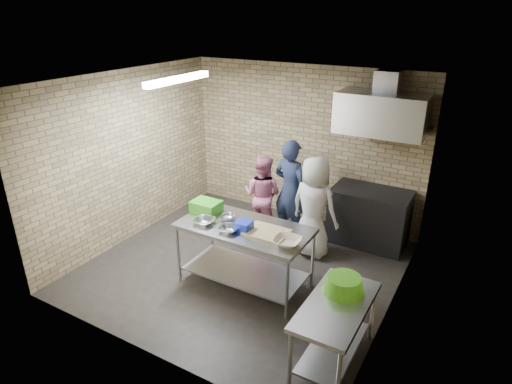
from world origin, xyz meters
TOP-DOWN VIEW (x-y plane):
  - floor at (0.00, 0.00)m, footprint 4.20×4.20m
  - ceiling at (0.00, 0.00)m, footprint 4.20×4.20m
  - back_wall at (0.00, 2.00)m, footprint 4.20×0.06m
  - front_wall at (0.00, -2.00)m, footprint 4.20×0.06m
  - left_wall at (-2.10, 0.00)m, footprint 0.06×4.00m
  - right_wall at (2.10, 0.00)m, footprint 0.06×4.00m
  - prep_table at (0.23, -0.33)m, footprint 1.76×0.88m
  - side_counter at (1.80, -1.10)m, footprint 0.60×1.20m
  - stove at (1.35, 1.65)m, footprint 1.20×0.70m
  - range_hood at (1.35, 1.70)m, footprint 1.30×0.60m
  - hood_duct at (1.35, 1.85)m, footprint 0.35×0.30m
  - wall_shelf at (1.65, 1.89)m, footprint 0.80×0.20m
  - fluorescent_fixture at (-1.00, 0.00)m, footprint 0.10×1.25m
  - green_crate at (-0.47, -0.21)m, footprint 0.39×0.29m
  - blue_tub at (0.28, -0.43)m, footprint 0.20×0.20m
  - cutting_board at (0.58, -0.35)m, footprint 0.54×0.41m
  - mixing_bowl_a at (-0.27, -0.53)m, footprint 0.30×0.30m
  - mixing_bowl_b at (-0.07, -0.28)m, footprint 0.23×0.23m
  - mixing_bowl_c at (0.13, -0.55)m, footprint 0.27×0.27m
  - ceramic_bowl at (0.93, -0.48)m, footprint 0.36×0.36m
  - green_basin at (1.78, -0.85)m, footprint 0.46×0.46m
  - bottle_red at (1.40, 1.89)m, footprint 0.07×0.07m
  - bottle_green at (1.80, 1.89)m, footprint 0.06×0.06m
  - man_navy at (0.18, 1.17)m, footprint 0.68×0.51m
  - woman_pink at (-0.29, 1.09)m, footprint 0.69×0.55m
  - woman_white at (0.71, 0.88)m, footprint 0.84×0.61m

SIDE VIEW (x-z plane):
  - floor at x=0.00m, z-range 0.00..0.00m
  - side_counter at x=1.80m, z-range 0.00..0.75m
  - prep_table at x=0.23m, z-range 0.00..0.88m
  - stove at x=1.35m, z-range 0.00..0.90m
  - woman_pink at x=-0.29m, z-range 0.00..1.36m
  - woman_white at x=0.71m, z-range 0.00..1.57m
  - green_basin at x=1.78m, z-range 0.75..0.92m
  - man_navy at x=0.18m, z-range 0.00..1.67m
  - cutting_board at x=0.58m, z-range 0.88..0.91m
  - mixing_bowl_c at x=0.13m, z-range 0.88..0.94m
  - mixing_bowl_b at x=-0.07m, z-range 0.88..0.95m
  - mixing_bowl_a at x=-0.27m, z-range 0.88..0.95m
  - ceramic_bowl at x=0.93m, z-range 0.88..0.96m
  - blue_tub at x=0.28m, z-range 0.88..1.01m
  - green_crate at x=-0.47m, z-range 0.88..1.04m
  - back_wall at x=0.00m, z-range 0.00..2.70m
  - front_wall at x=0.00m, z-range 0.00..2.70m
  - left_wall at x=-2.10m, z-range 0.00..2.70m
  - right_wall at x=2.10m, z-range 0.00..2.70m
  - wall_shelf at x=1.65m, z-range 1.90..1.94m
  - bottle_green at x=1.80m, z-range 1.94..2.09m
  - bottle_red at x=1.40m, z-range 1.94..2.12m
  - range_hood at x=1.35m, z-range 1.80..2.40m
  - hood_duct at x=1.35m, z-range 2.40..2.70m
  - fluorescent_fixture at x=-1.00m, z-range 2.60..2.68m
  - ceiling at x=0.00m, z-range 2.70..2.70m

